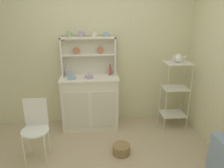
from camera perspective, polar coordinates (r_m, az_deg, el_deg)
wall_back at (r=3.69m, az=-3.63°, el=8.22°), size 3.84×0.05×2.50m
hutch_cabinet at (r=3.68m, az=-5.82°, el=-4.73°), size 0.95×0.45×0.91m
hutch_shelf_unit at (r=3.59m, az=-6.26°, el=8.25°), size 0.88×0.18×0.63m
bakers_rack at (r=3.73m, az=16.43°, el=-1.14°), size 0.41×0.33×1.15m
wire_chair at (r=3.07m, az=-19.62°, el=-9.94°), size 0.36×0.36×0.85m
floor_basket at (r=3.20m, az=2.47°, el=-16.91°), size 0.25×0.25×0.14m
cup_sage_0 at (r=3.52m, az=-11.32°, el=12.80°), size 0.10×0.08×0.09m
cup_lilac_1 at (r=3.51m, az=-8.18°, el=12.99°), size 0.09×0.08×0.09m
cup_cream_2 at (r=3.50m, az=-4.81°, el=12.99°), size 0.10×0.08×0.08m
cup_sky_3 at (r=3.51m, az=-1.56°, el=13.04°), size 0.08×0.07×0.08m
bowl_mixing_large at (r=3.46m, az=-10.67°, el=1.72°), size 0.14×0.14×0.05m
bowl_floral_medium at (r=3.44m, az=-6.09°, el=1.91°), size 0.12×0.12×0.05m
jam_bottle at (r=3.60m, az=-0.51°, el=3.51°), size 0.05×0.05×0.18m
utensil_jar at (r=3.60m, az=-11.67°, el=2.94°), size 0.08×0.08×0.25m
porcelain_teapot at (r=3.59m, az=17.18°, el=6.54°), size 0.23×0.14×0.16m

